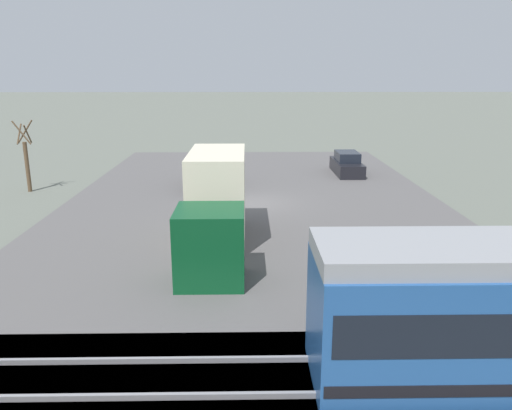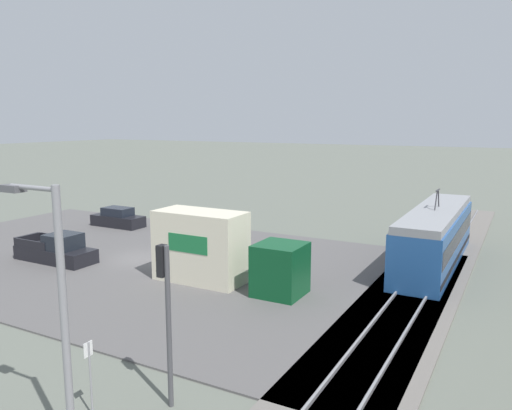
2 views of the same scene
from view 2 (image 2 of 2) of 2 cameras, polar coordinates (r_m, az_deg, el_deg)
name	(u,v)px [view 2 (image 2 of 2)]	position (r m, az deg, el deg)	size (l,w,h in m)	color
ground_plane	(138,260)	(32.27, -13.30, -6.10)	(320.00, 320.00, 0.00)	#60665B
road_surface	(138,259)	(32.26, -13.30, -6.03)	(21.03, 36.23, 0.08)	#565454
rail_bed	(406,304)	(24.96, 16.76, -10.81)	(57.79, 4.40, 0.22)	slate
light_rail_tram	(435,237)	(31.78, 19.78, -3.46)	(13.16, 2.70, 4.51)	#235193
box_truck	(219,251)	(26.32, -4.28, -5.30)	(2.34, 8.31, 3.78)	#0C4723
pickup_truck	(57,250)	(33.00, -21.82, -4.84)	(1.95, 5.33, 1.78)	black
sedan_car_0	(118,219)	(42.29, -15.50, -1.50)	(1.74, 4.50, 1.56)	black
traffic_light_pole	(166,303)	(15.18, -10.25, -10.99)	(0.28, 0.47, 5.02)	#47474C
street_lamp_near_crossing	(57,302)	(13.43, -21.81, -10.30)	(0.36, 1.95, 7.08)	gray
no_parking_sign	(90,371)	(15.95, -18.44, -17.60)	(0.32, 0.08, 2.30)	gray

